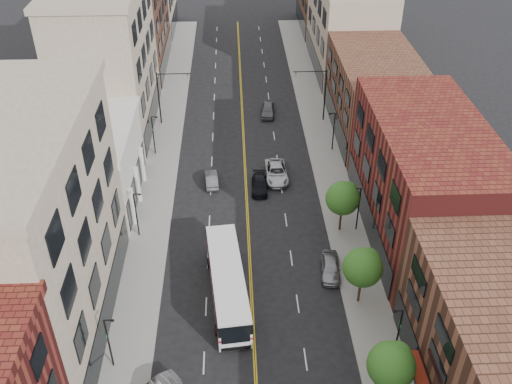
{
  "coord_description": "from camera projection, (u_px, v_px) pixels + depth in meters",
  "views": [
    {
      "loc": [
        -1.16,
        -21.1,
        36.47
      ],
      "look_at": [
        0.78,
        24.07,
        5.0
      ],
      "focal_mm": 40.0,
      "sensor_mm": 36.0,
      "label": 1
    }
  ],
  "objects": [
    {
      "name": "lamp_l_1",
      "position": [
        109.0,
        340.0,
        42.66
      ],
      "size": [
        0.81,
        0.55,
        5.05
      ],
      "color": "black",
      "rests_on": "sidewalk_left"
    },
    {
      "name": "lamp_r_3",
      "position": [
        333.0,
        129.0,
        69.67
      ],
      "size": [
        0.81,
        0.55,
        5.05
      ],
      "color": "black",
      "rests_on": "sidewalk_right"
    },
    {
      "name": "bldg_l_far_b",
      "position": [
        130.0,
        21.0,
        89.05
      ],
      "size": [
        10.0,
        20.0,
        15.0
      ],
      "primitive_type": "cube",
      "color": "brown",
      "rests_on": "ground"
    },
    {
      "name": "bldg_r_far_b",
      "position": [
        348.0,
        26.0,
        88.9
      ],
      "size": [
        10.0,
        22.0,
        14.0
      ],
      "primitive_type": "cube",
      "color": "gray",
      "rests_on": "ground"
    },
    {
      "name": "bldg_l_white",
      "position": [
        87.0,
        167.0,
        60.71
      ],
      "size": [
        10.0,
        14.0,
        8.0
      ],
      "primitive_type": "cube",
      "color": "silver",
      "rests_on": "ground"
    },
    {
      "name": "lamp_l_2",
      "position": [
        136.0,
        212.0,
        55.78
      ],
      "size": [
        0.81,
        0.55,
        5.05
      ],
      "color": "black",
      "rests_on": "sidewalk_left"
    },
    {
      "name": "city_bus",
      "position": [
        227.0,
        281.0,
        49.43
      ],
      "size": [
        3.99,
        12.68,
        3.21
      ],
      "rotation": [
        0.0,
        0.0,
        0.1
      ],
      "color": "white",
      "rests_on": "ground"
    },
    {
      "name": "lamp_r_2",
      "position": [
        358.0,
        207.0,
        56.55
      ],
      "size": [
        0.81,
        0.55,
        5.05
      ],
      "color": "black",
      "rests_on": "sidewalk_right"
    },
    {
      "name": "sidewalk_left",
      "position": [
        160.0,
        175.0,
        66.48
      ],
      "size": [
        4.0,
        110.0,
        0.15
      ],
      "primitive_type": "cube",
      "color": "gray",
      "rests_on": "ground"
    },
    {
      "name": "bldg_l_far_a",
      "position": [
        107.0,
        61.0,
        71.8
      ],
      "size": [
        10.0,
        20.0,
        18.0
      ],
      "primitive_type": "cube",
      "color": "gray",
      "rests_on": "ground"
    },
    {
      "name": "tree_r_1",
      "position": [
        392.0,
        364.0,
        39.49
      ],
      "size": [
        3.4,
        3.4,
        5.59
      ],
      "color": "black",
      "rests_on": "sidewalk_right"
    },
    {
      "name": "bldg_r_far_a",
      "position": [
        376.0,
        96.0,
        72.82
      ],
      "size": [
        10.0,
        20.0,
        10.0
      ],
      "primitive_type": "cube",
      "color": "brown",
      "rests_on": "ground"
    },
    {
      "name": "bldg_r_mid",
      "position": [
        424.0,
        180.0,
        55.03
      ],
      "size": [
        10.0,
        22.0,
        12.0
      ],
      "primitive_type": "cube",
      "color": "#5E1A18",
      "rests_on": "ground"
    },
    {
      "name": "car_lane_behind",
      "position": [
        212.0,
        179.0,
        64.83
      ],
      "size": [
        1.71,
        4.01,
        1.29
      ],
      "primitive_type": "imported",
      "rotation": [
        0.0,
        0.0,
        3.23
      ],
      "color": "#57575D",
      "rests_on": "ground"
    },
    {
      "name": "car_parked_far",
      "position": [
        331.0,
        267.0,
        52.54
      ],
      "size": [
        2.18,
        4.5,
        1.48
      ],
      "primitive_type": "imported",
      "rotation": [
        0.0,
        0.0,
        -0.1
      ],
      "color": "gray",
      "rests_on": "ground"
    },
    {
      "name": "sidewalk_right",
      "position": [
        330.0,
        171.0,
        67.19
      ],
      "size": [
        4.0,
        110.0,
        0.15
      ],
      "primitive_type": "cube",
      "color": "gray",
      "rests_on": "ground"
    },
    {
      "name": "tree_r_3",
      "position": [
        344.0,
        197.0,
        55.89
      ],
      "size": [
        3.4,
        3.4,
        5.59
      ],
      "color": "black",
      "rests_on": "sidewalk_right"
    },
    {
      "name": "signal_mast_right",
      "position": [
        320.0,
        89.0,
        75.25
      ],
      "size": [
        4.49,
        0.18,
        7.2
      ],
      "color": "black",
      "rests_on": "sidewalk_right"
    },
    {
      "name": "lamp_r_1",
      "position": [
        398.0,
        331.0,
        43.43
      ],
      "size": [
        0.81,
        0.55,
        5.05
      ],
      "color": "black",
      "rests_on": "sidewalk_right"
    },
    {
      "name": "car_lane_b",
      "position": [
        276.0,
        172.0,
        65.74
      ],
      "size": [
        2.68,
        5.67,
        1.56
      ],
      "primitive_type": "imported",
      "rotation": [
        0.0,
        0.0,
        0.01
      ],
      "color": "silver",
      "rests_on": "ground"
    },
    {
      "name": "car_lane_c",
      "position": [
        268.0,
        110.0,
        78.85
      ],
      "size": [
        2.29,
        4.75,
        1.56
      ],
      "primitive_type": "imported",
      "rotation": [
        0.0,
        0.0,
        -0.1
      ],
      "color": "#505055",
      "rests_on": "ground"
    },
    {
      "name": "car_lane_a",
      "position": [
        259.0,
        185.0,
        63.9
      ],
      "size": [
        1.97,
        4.48,
        1.28
      ],
      "primitive_type": "imported",
      "rotation": [
        0.0,
        0.0,
        -0.04
      ],
      "color": "black",
      "rests_on": "ground"
    },
    {
      "name": "lamp_l_3",
      "position": [
        154.0,
        133.0,
        68.9
      ],
      "size": [
        0.81,
        0.55,
        5.05
      ],
      "color": "black",
      "rests_on": "sidewalk_left"
    },
    {
      "name": "signal_mast_left",
      "position": [
        164.0,
        92.0,
        74.52
      ],
      "size": [
        4.49,
        0.18,
        7.2
      ],
      "color": "black",
      "rests_on": "sidewalk_left"
    },
    {
      "name": "bldg_l_tanoffice",
      "position": [
        28.0,
        238.0,
        43.1
      ],
      "size": [
        10.0,
        22.0,
        18.0
      ],
      "primitive_type": "cube",
      "color": "gray",
      "rests_on": "ground"
    },
    {
      "name": "tree_r_2",
      "position": [
        364.0,
        266.0,
        47.69
      ],
      "size": [
        3.4,
        3.4,
        5.59
      ],
      "color": "black",
      "rests_on": "sidewalk_right"
    }
  ]
}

